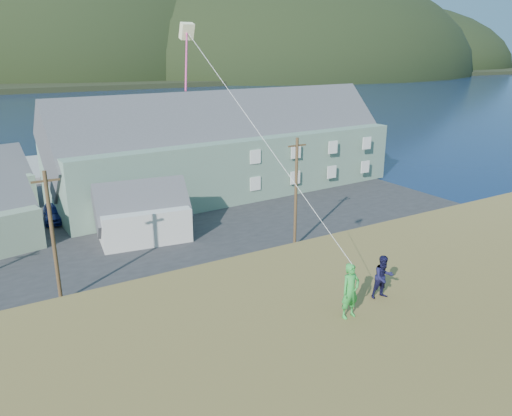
{
  "coord_description": "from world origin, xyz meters",
  "views": [
    {
      "loc": [
        -7.22,
        -28.84,
        15.24
      ],
      "look_at": [
        3.17,
        -11.51,
        8.8
      ],
      "focal_mm": 35.0,
      "sensor_mm": 36.0,
      "label": 1
    }
  ],
  "objects_px": {
    "lodge": "(230,146)",
    "kite_flyer_green": "(350,291)",
    "kite_flyer_navy": "(383,277)",
    "shed_white": "(142,213)"
  },
  "relations": [
    {
      "from": "kite_flyer_green",
      "to": "kite_flyer_navy",
      "type": "height_order",
      "value": "kite_flyer_green"
    },
    {
      "from": "lodge",
      "to": "kite_flyer_navy",
      "type": "relative_size",
      "value": 25.3
    },
    {
      "from": "kite_flyer_navy",
      "to": "shed_white",
      "type": "bearing_deg",
      "value": 100.77
    },
    {
      "from": "shed_white",
      "to": "kite_flyer_navy",
      "type": "height_order",
      "value": "kite_flyer_navy"
    },
    {
      "from": "lodge",
      "to": "kite_flyer_navy",
      "type": "bearing_deg",
      "value": -113.18
    },
    {
      "from": "lodge",
      "to": "shed_white",
      "type": "xyz_separation_m",
      "value": [
        -13.24,
        -9.36,
        -2.8
      ]
    },
    {
      "from": "kite_flyer_green",
      "to": "shed_white",
      "type": "bearing_deg",
      "value": 83.72
    },
    {
      "from": "lodge",
      "to": "kite_flyer_green",
      "type": "distance_m",
      "value": 40.59
    },
    {
      "from": "lodge",
      "to": "shed_white",
      "type": "bearing_deg",
      "value": -147.4
    },
    {
      "from": "lodge",
      "to": "kite_flyer_green",
      "type": "bearing_deg",
      "value": -115.37
    }
  ]
}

